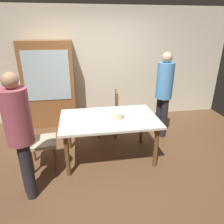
{
  "coord_description": "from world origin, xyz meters",
  "views": [
    {
      "loc": [
        -0.47,
        -3.07,
        2.15
      ],
      "look_at": [
        0.05,
        0.0,
        0.86
      ],
      "focal_mm": 32.93,
      "sensor_mm": 36.0,
      "label": 1
    }
  ],
  "objects_px": {
    "plate_far_side": "(103,113)",
    "birthday_cake": "(117,116)",
    "chair_spindle_back": "(108,115)",
    "person_guest": "(164,91)",
    "china_cabinet": "(49,85)",
    "chair_upholstered": "(35,138)",
    "dining_table": "(109,123)",
    "person_celebrant": "(20,132)",
    "plate_near_celebrant": "(83,125)"
  },
  "relations": [
    {
      "from": "birthday_cake",
      "to": "china_cabinet",
      "type": "relative_size",
      "value": 0.15
    },
    {
      "from": "chair_upholstered",
      "to": "dining_table",
      "type": "bearing_deg",
      "value": 3.95
    },
    {
      "from": "dining_table",
      "to": "china_cabinet",
      "type": "bearing_deg",
      "value": 125.33
    },
    {
      "from": "birthday_cake",
      "to": "person_guest",
      "type": "relative_size",
      "value": 0.16
    },
    {
      "from": "plate_far_side",
      "to": "china_cabinet",
      "type": "height_order",
      "value": "china_cabinet"
    },
    {
      "from": "person_guest",
      "to": "dining_table",
      "type": "bearing_deg",
      "value": -152.9
    },
    {
      "from": "chair_upholstered",
      "to": "china_cabinet",
      "type": "relative_size",
      "value": 0.5
    },
    {
      "from": "chair_spindle_back",
      "to": "birthday_cake",
      "type": "bearing_deg",
      "value": -89.28
    },
    {
      "from": "china_cabinet",
      "to": "person_guest",
      "type": "bearing_deg",
      "value": -22.38
    },
    {
      "from": "person_guest",
      "to": "china_cabinet",
      "type": "relative_size",
      "value": 0.91
    },
    {
      "from": "dining_table",
      "to": "chair_spindle_back",
      "type": "distance_m",
      "value": 0.85
    },
    {
      "from": "plate_near_celebrant",
      "to": "person_guest",
      "type": "relative_size",
      "value": 0.13
    },
    {
      "from": "birthday_cake",
      "to": "plate_near_celebrant",
      "type": "height_order",
      "value": "birthday_cake"
    },
    {
      "from": "person_guest",
      "to": "plate_near_celebrant",
      "type": "bearing_deg",
      "value": -152.95
    },
    {
      "from": "dining_table",
      "to": "plate_near_celebrant",
      "type": "bearing_deg",
      "value": -153.08
    },
    {
      "from": "chair_upholstered",
      "to": "person_celebrant",
      "type": "relative_size",
      "value": 0.56
    },
    {
      "from": "plate_near_celebrant",
      "to": "person_guest",
      "type": "bearing_deg",
      "value": 27.05
    },
    {
      "from": "plate_near_celebrant",
      "to": "chair_spindle_back",
      "type": "bearing_deg",
      "value": 62.09
    },
    {
      "from": "dining_table",
      "to": "person_celebrant",
      "type": "distance_m",
      "value": 1.43
    },
    {
      "from": "plate_near_celebrant",
      "to": "person_celebrant",
      "type": "relative_size",
      "value": 0.13
    },
    {
      "from": "plate_near_celebrant",
      "to": "person_guest",
      "type": "xyz_separation_m",
      "value": [
        1.63,
        0.83,
        0.23
      ]
    },
    {
      "from": "person_celebrant",
      "to": "dining_table",
      "type": "bearing_deg",
      "value": 30.18
    },
    {
      "from": "plate_far_side",
      "to": "person_celebrant",
      "type": "height_order",
      "value": "person_celebrant"
    },
    {
      "from": "chair_upholstered",
      "to": "person_guest",
      "type": "bearing_deg",
      "value": 16.21
    },
    {
      "from": "dining_table",
      "to": "person_guest",
      "type": "distance_m",
      "value": 1.38
    },
    {
      "from": "plate_far_side",
      "to": "chair_upholstered",
      "type": "relative_size",
      "value": 0.23
    },
    {
      "from": "birthday_cake",
      "to": "china_cabinet",
      "type": "bearing_deg",
      "value": 126.77
    },
    {
      "from": "birthday_cake",
      "to": "chair_spindle_back",
      "type": "bearing_deg",
      "value": 90.72
    },
    {
      "from": "plate_near_celebrant",
      "to": "china_cabinet",
      "type": "relative_size",
      "value": 0.12
    },
    {
      "from": "birthday_cake",
      "to": "chair_spindle_back",
      "type": "distance_m",
      "value": 0.96
    },
    {
      "from": "dining_table",
      "to": "chair_spindle_back",
      "type": "height_order",
      "value": "chair_spindle_back"
    },
    {
      "from": "plate_far_side",
      "to": "birthday_cake",
      "type": "bearing_deg",
      "value": -56.63
    },
    {
      "from": "chair_spindle_back",
      "to": "china_cabinet",
      "type": "xyz_separation_m",
      "value": [
        -1.21,
        0.74,
        0.49
      ]
    },
    {
      "from": "plate_far_side",
      "to": "chair_spindle_back",
      "type": "relative_size",
      "value": 0.23
    },
    {
      "from": "birthday_cake",
      "to": "plate_far_side",
      "type": "distance_m",
      "value": 0.37
    },
    {
      "from": "birthday_cake",
      "to": "china_cabinet",
      "type": "distance_m",
      "value": 2.05
    },
    {
      "from": "person_celebrant",
      "to": "chair_spindle_back",
      "type": "bearing_deg",
      "value": 49.04
    },
    {
      "from": "plate_far_side",
      "to": "person_guest",
      "type": "relative_size",
      "value": 0.13
    },
    {
      "from": "person_celebrant",
      "to": "person_guest",
      "type": "height_order",
      "value": "person_guest"
    },
    {
      "from": "plate_far_side",
      "to": "person_guest",
      "type": "distance_m",
      "value": 1.35
    },
    {
      "from": "person_guest",
      "to": "china_cabinet",
      "type": "height_order",
      "value": "china_cabinet"
    },
    {
      "from": "person_guest",
      "to": "china_cabinet",
      "type": "bearing_deg",
      "value": 157.62
    },
    {
      "from": "dining_table",
      "to": "person_celebrant",
      "type": "height_order",
      "value": "person_celebrant"
    },
    {
      "from": "chair_spindle_back",
      "to": "plate_far_side",
      "type": "bearing_deg",
      "value": -107.77
    },
    {
      "from": "chair_spindle_back",
      "to": "person_guest",
      "type": "height_order",
      "value": "person_guest"
    },
    {
      "from": "birthday_cake",
      "to": "person_celebrant",
      "type": "relative_size",
      "value": 0.16
    },
    {
      "from": "chair_upholstered",
      "to": "person_celebrant",
      "type": "bearing_deg",
      "value": -91.58
    },
    {
      "from": "chair_upholstered",
      "to": "china_cabinet",
      "type": "bearing_deg",
      "value": 87.0
    },
    {
      "from": "dining_table",
      "to": "birthday_cake",
      "type": "bearing_deg",
      "value": -33.78
    },
    {
      "from": "person_celebrant",
      "to": "person_guest",
      "type": "relative_size",
      "value": 0.99
    }
  ]
}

